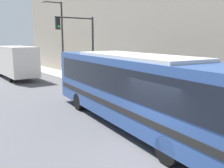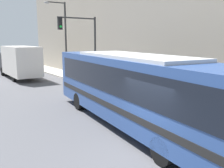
{
  "view_description": "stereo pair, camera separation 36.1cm",
  "coord_description": "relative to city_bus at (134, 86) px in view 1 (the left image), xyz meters",
  "views": [
    {
      "loc": [
        -5.64,
        -5.46,
        3.83
      ],
      "look_at": [
        2.41,
        5.5,
        1.38
      ],
      "focal_mm": 40.0,
      "sensor_mm": 36.0,
      "label": 1
    },
    {
      "loc": [
        -5.35,
        -5.67,
        3.83
      ],
      "look_at": [
        2.41,
        5.5,
        1.38
      ],
      "focal_mm": 40.0,
      "sensor_mm": 36.0,
      "label": 2
    }
  ],
  "objects": [
    {
      "name": "traffic_light_pole",
      "position": [
        2.73,
        9.49,
        2.03
      ],
      "size": [
        3.28,
        0.35,
        5.42
      ],
      "color": "#2D2D2D",
      "rests_on": "sidewalk"
    },
    {
      "name": "fire_hydrant",
      "position": [
        3.69,
        -0.22,
        -1.31
      ],
      "size": [
        0.24,
        0.32,
        0.74
      ],
      "color": "#999999",
      "rests_on": "sidewalk"
    },
    {
      "name": "city_bus",
      "position": [
        0.0,
        0.0,
        0.0
      ],
      "size": [
        3.72,
        12.28,
        3.19
      ],
      "rotation": [
        0.0,
        0.0,
        -0.11
      ],
      "color": "#2D4C8C",
      "rests_on": "ground_plane"
    },
    {
      "name": "sidewalk",
      "position": [
        4.32,
        17.5,
        -1.76
      ],
      "size": [
        2.46,
        70.0,
        0.15
      ],
      "color": "#B7B2A8",
      "rests_on": "ground_plane"
    },
    {
      "name": "street_lamp",
      "position": [
        3.67,
        15.35,
        2.58
      ],
      "size": [
        2.19,
        0.28,
        7.25
      ],
      "color": "#2D2D2D",
      "rests_on": "sidewalk"
    },
    {
      "name": "building_facade",
      "position": [
        8.55,
        13.51,
        4.14
      ],
      "size": [
        6.0,
        30.02,
        11.95
      ],
      "color": "#9E9384",
      "rests_on": "ground_plane"
    },
    {
      "name": "delivery_truck",
      "position": [
        -0.29,
        17.31,
        -0.12
      ],
      "size": [
        2.34,
        8.2,
        3.15
      ],
      "color": "silver",
      "rests_on": "ground_plane"
    },
    {
      "name": "ground_plane",
      "position": [
        -1.41,
        -2.5,
        -1.83
      ],
      "size": [
        120.0,
        120.0,
        0.0
      ],
      "primitive_type": "plane",
      "color": "#515156"
    }
  ]
}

